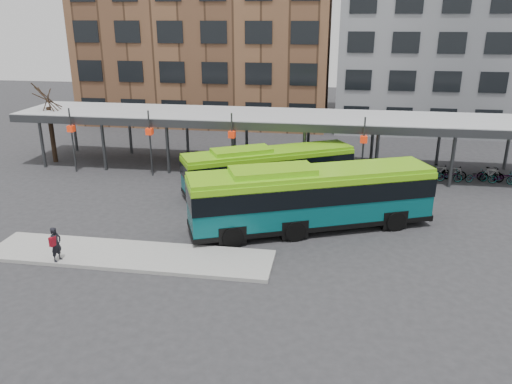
% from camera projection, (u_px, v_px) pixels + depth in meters
% --- Properties ---
extents(ground, '(120.00, 120.00, 0.00)m').
position_uv_depth(ground, '(251.00, 239.00, 26.27)').
color(ground, '#28282B').
rests_on(ground, ground).
extents(boarding_island, '(14.00, 3.00, 0.18)m').
position_uv_depth(boarding_island, '(130.00, 255.00, 24.27)').
color(boarding_island, gray).
rests_on(boarding_island, ground).
extents(canopy, '(40.00, 6.53, 4.80)m').
position_uv_depth(canopy, '(279.00, 118.00, 36.95)').
color(canopy, '#999B9E').
rests_on(canopy, ground).
extents(tree, '(1.64, 1.64, 5.60)m').
position_uv_depth(tree, '(52.00, 132.00, 39.31)').
color(tree, black).
rests_on(tree, ground).
extents(building_brick, '(26.00, 14.00, 22.00)m').
position_uv_depth(building_brick, '(209.00, 16.00, 53.86)').
color(building_brick, brown).
rests_on(building_brick, ground).
extents(building_grey, '(24.00, 14.00, 20.00)m').
position_uv_depth(building_grey, '(460.00, 27.00, 50.32)').
color(building_grey, slate).
rests_on(building_grey, ground).
extents(bus_front, '(13.32, 7.69, 3.66)m').
position_uv_depth(bus_front, '(310.00, 196.00, 26.92)').
color(bus_front, '#074B4F').
rests_on(bus_front, ground).
extents(bus_rear, '(11.06, 7.60, 3.12)m').
position_uv_depth(bus_rear, '(268.00, 168.00, 32.78)').
color(bus_rear, '#074B4F').
rests_on(bus_rear, ground).
extents(pedestrian, '(0.52, 0.69, 1.69)m').
position_uv_depth(pedestrian, '(56.00, 244.00, 23.28)').
color(pedestrian, black).
rests_on(pedestrian, boarding_island).
extents(bike_rack, '(6.93, 1.55, 1.07)m').
position_uv_depth(bike_rack, '(470.00, 174.00, 35.30)').
color(bike_rack, slate).
rests_on(bike_rack, ground).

